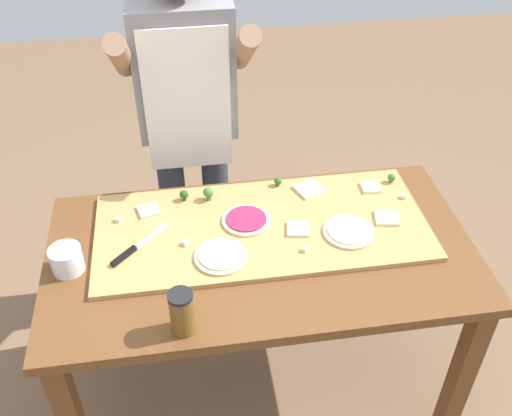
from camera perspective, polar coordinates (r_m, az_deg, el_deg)
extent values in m
plane|color=brown|center=(2.67, 0.40, -16.55)|extent=(8.00, 8.00, 0.00)
cube|color=brown|center=(2.35, 19.53, -15.15)|extent=(0.07, 0.07, 0.76)
cube|color=brown|center=(2.63, -16.09, -6.96)|extent=(0.07, 0.07, 0.76)
cube|color=brown|center=(2.76, 13.77, -3.88)|extent=(0.07, 0.07, 0.76)
cube|color=brown|center=(2.08, 0.49, -4.32)|extent=(1.51, 0.81, 0.04)
cube|color=tan|center=(2.14, 0.60, -1.88)|extent=(1.21, 0.54, 0.02)
cube|color=#B7BABF|center=(2.11, -10.19, -2.72)|extent=(0.13, 0.13, 0.00)
cube|color=black|center=(2.05, -12.86, -4.64)|extent=(0.09, 0.09, 0.02)
cylinder|color=beige|center=(2.14, -0.96, -1.23)|extent=(0.18, 0.18, 0.01)
cylinder|color=#9E234C|center=(2.14, -0.97, -1.06)|extent=(0.15, 0.15, 0.01)
cylinder|color=beige|center=(2.12, 9.10, -2.32)|extent=(0.19, 0.19, 0.01)
cylinder|color=silver|center=(2.12, 9.12, -2.16)|extent=(0.15, 0.15, 0.01)
cylinder|color=beige|center=(2.00, -3.46, -4.78)|extent=(0.19, 0.19, 0.01)
cylinder|color=beige|center=(2.00, -3.47, -4.62)|extent=(0.15, 0.15, 0.01)
cube|color=silver|center=(2.21, 12.69, -0.95)|extent=(0.10, 0.10, 0.01)
cube|color=silver|center=(2.30, 5.23, 1.87)|extent=(0.13, 0.13, 0.01)
cube|color=silver|center=(2.35, 11.16, 2.01)|extent=(0.07, 0.07, 0.01)
cube|color=silver|center=(2.11, 4.15, -2.06)|extent=(0.09, 0.09, 0.01)
cube|color=silver|center=(2.22, -10.52, -0.22)|extent=(0.09, 0.09, 0.01)
cylinder|color=#3F7220|center=(2.40, 13.11, 2.61)|extent=(0.01, 0.01, 0.01)
sphere|color=#38752D|center=(2.39, 13.17, 2.95)|extent=(0.03, 0.03, 0.03)
cylinder|color=#2C5915|center=(2.26, -7.05, 0.94)|extent=(0.02, 0.02, 0.02)
sphere|color=#23561E|center=(2.25, -7.08, 1.33)|extent=(0.03, 0.03, 0.03)
cylinder|color=#366618|center=(2.32, 2.16, 2.34)|extent=(0.01, 0.01, 0.01)
sphere|color=#2D6623|center=(2.31, 2.17, 2.68)|extent=(0.03, 0.03, 0.03)
cylinder|color=#487A23|center=(2.25, -4.66, 1.05)|extent=(0.02, 0.02, 0.02)
sphere|color=#427F33|center=(2.23, -4.70, 1.55)|extent=(0.04, 0.04, 0.04)
cube|color=silver|center=(2.32, 14.30, 1.10)|extent=(0.02, 0.02, 0.02)
cube|color=white|center=(2.03, 4.79, -4.09)|extent=(0.02, 0.02, 0.02)
cube|color=white|center=(2.06, -6.94, -3.40)|extent=(0.03, 0.03, 0.02)
cube|color=silver|center=(2.20, -13.41, -1.11)|extent=(0.02, 0.02, 0.02)
cylinder|color=white|center=(2.06, -18.10, -4.84)|extent=(0.11, 0.11, 0.09)
cylinder|color=white|center=(2.07, -18.01, -5.21)|extent=(0.10, 0.10, 0.05)
cylinder|color=brown|center=(1.77, -7.27, -10.26)|extent=(0.08, 0.08, 0.14)
cylinder|color=black|center=(1.72, -7.47, -8.55)|extent=(0.08, 0.08, 0.01)
cylinder|color=#333847|center=(2.78, -7.95, -0.55)|extent=(0.12, 0.12, 0.90)
cylinder|color=#333847|center=(2.79, -3.85, -0.16)|extent=(0.12, 0.12, 0.90)
cube|color=gray|center=(2.39, -7.05, 13.22)|extent=(0.40, 0.20, 0.55)
cube|color=white|center=(2.33, -6.74, 10.27)|extent=(0.34, 0.01, 0.60)
cylinder|color=#997056|center=(2.26, -13.15, 14.29)|extent=(0.08, 0.39, 0.31)
cylinder|color=#997056|center=(2.27, -1.14, 15.37)|extent=(0.08, 0.39, 0.31)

